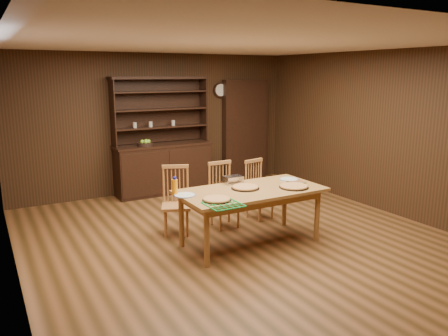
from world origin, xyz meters
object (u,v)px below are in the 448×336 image
chair_center (223,192)px  chair_right (257,187)px  china_hutch (163,162)px  dining_table (251,195)px  chair_left (176,198)px  juice_bottle (175,187)px

chair_center → chair_right: bearing=6.2°
chair_center → chair_right: chair_center is taller
china_hutch → dining_table: 2.97m
china_hutch → chair_center: bearing=-88.0°
chair_left → china_hutch: bearing=96.4°
dining_table → juice_bottle: 1.01m
chair_left → juice_bottle: size_ratio=4.24×
chair_right → juice_bottle: size_ratio=4.03×
dining_table → chair_center: 0.83m
chair_center → juice_bottle: juice_bottle is taller
china_hutch → juice_bottle: (-0.93, -2.73, 0.26)m
dining_table → chair_center: chair_center is taller
chair_right → juice_bottle: bearing=-169.5°
chair_left → juice_bottle: 0.78m
chair_left → juice_bottle: (-0.28, -0.64, 0.34)m
china_hutch → chair_right: bearing=-70.7°
china_hutch → chair_left: size_ratio=2.25×
dining_table → chair_right: bearing=51.7°
juice_bottle → chair_left: bearing=66.2°
dining_table → chair_center: (0.03, 0.81, -0.16)m
chair_left → chair_right: 1.38m
chair_left → dining_table: bearing=-28.5°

